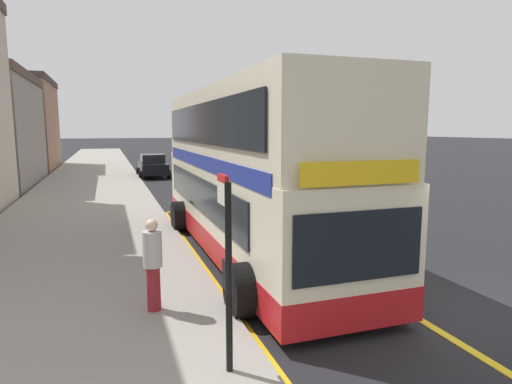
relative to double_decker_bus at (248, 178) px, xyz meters
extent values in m
plane|color=black|center=(2.46, 26.89, -2.07)|extent=(260.00, 260.00, 0.00)
cube|color=gray|center=(-4.54, 26.89, -2.00)|extent=(6.00, 76.00, 0.14)
cube|color=beige|center=(0.01, 0.01, -0.72)|extent=(2.53, 11.03, 2.30)
cube|color=beige|center=(0.01, 0.01, 1.38)|extent=(2.50, 10.81, 1.90)
cube|color=red|center=(0.01, 0.01, -1.57)|extent=(2.55, 11.05, 0.60)
cube|color=navy|center=(0.01, 0.01, 0.45)|extent=(2.56, 10.15, 0.36)
cube|color=black|center=(-1.28, 0.41, -0.42)|extent=(0.04, 8.83, 0.90)
cube|color=black|center=(-1.28, 0.01, 1.43)|extent=(0.04, 9.71, 1.00)
cube|color=black|center=(0.01, -5.53, -0.47)|extent=(2.22, 0.04, 1.10)
cube|color=yellow|center=(0.01, -5.53, 0.65)|extent=(2.02, 0.04, 0.36)
cylinder|color=black|center=(-1.35, -3.96, -1.57)|extent=(0.56, 1.00, 1.00)
cylinder|color=black|center=(1.36, -3.96, -1.57)|extent=(0.56, 1.00, 1.00)
cylinder|color=black|center=(-1.35, 3.05, -1.57)|extent=(0.56, 1.00, 1.00)
cylinder|color=black|center=(1.36, 3.05, -1.57)|extent=(0.56, 1.00, 1.00)
cube|color=gold|center=(-1.46, -0.40, -2.06)|extent=(0.16, 13.92, 0.01)
cube|color=gold|center=(1.56, -0.40, -2.06)|extent=(0.16, 13.92, 0.01)
cube|color=gold|center=(0.05, 6.48, -2.06)|extent=(3.19, 0.16, 0.01)
cylinder|color=black|center=(-2.14, -5.82, -0.64)|extent=(0.09, 0.09, 2.56)
cube|color=silver|center=(-2.14, -5.56, 0.46)|extent=(0.05, 0.42, 0.30)
cube|color=red|center=(-2.14, -5.56, 0.66)|extent=(0.05, 0.42, 0.10)
cube|color=black|center=(-2.14, -5.72, -0.63)|extent=(0.06, 0.28, 0.40)
cube|color=#9E7056|center=(-11.74, 29.69, 1.46)|extent=(8.00, 9.68, 7.06)
cube|color=#196066|center=(5.50, 32.86, -1.41)|extent=(1.76, 4.20, 0.72)
cube|color=black|center=(5.50, 32.76, -0.75)|extent=(1.52, 1.90, 0.60)
cylinder|color=black|center=(4.57, 34.16, -1.77)|extent=(0.22, 0.60, 0.60)
cylinder|color=black|center=(6.44, 34.16, -1.77)|extent=(0.22, 0.60, 0.60)
cylinder|color=black|center=(4.57, 31.56, -1.77)|extent=(0.22, 0.60, 0.60)
cylinder|color=black|center=(6.44, 31.56, -1.77)|extent=(0.22, 0.60, 0.60)
cube|color=black|center=(-0.58, 19.98, -1.41)|extent=(1.76, 4.20, 0.72)
cube|color=black|center=(-0.58, 19.88, -0.75)|extent=(1.52, 1.90, 0.60)
cylinder|color=black|center=(-1.51, 21.28, -1.77)|extent=(0.22, 0.60, 0.60)
cylinder|color=black|center=(0.36, 21.28, -1.77)|extent=(0.22, 0.60, 0.60)
cylinder|color=black|center=(-1.51, 18.68, -1.77)|extent=(0.22, 0.60, 0.60)
cylinder|color=black|center=(0.36, 18.68, -1.77)|extent=(0.22, 0.60, 0.60)
cube|color=maroon|center=(5.17, 41.39, -1.41)|extent=(1.76, 4.20, 0.72)
cube|color=black|center=(5.17, 41.29, -0.75)|extent=(1.52, 1.90, 0.60)
cylinder|color=black|center=(4.24, 42.70, -1.77)|extent=(0.22, 0.60, 0.60)
cylinder|color=black|center=(6.11, 42.70, -1.77)|extent=(0.22, 0.60, 0.60)
cylinder|color=black|center=(4.24, 40.09, -1.77)|extent=(0.22, 0.60, 0.60)
cylinder|color=black|center=(6.11, 40.09, -1.77)|extent=(0.22, 0.60, 0.60)
cylinder|color=maroon|center=(-2.89, -3.46, -1.52)|extent=(0.24, 0.24, 0.81)
cylinder|color=#B7B2AD|center=(-2.89, -3.46, -0.80)|extent=(0.34, 0.34, 0.64)
sphere|color=beige|center=(-2.89, -3.46, -0.37)|extent=(0.22, 0.22, 0.22)
camera|label=1|loc=(-3.57, -11.07, 1.30)|focal=30.40mm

